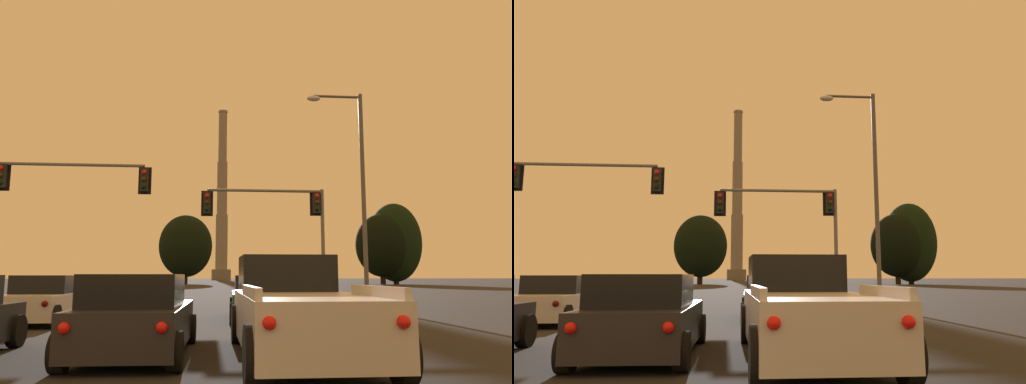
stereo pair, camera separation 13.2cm
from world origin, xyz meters
TOP-DOWN VIEW (x-y plane):
  - pickup_truck_right_lane_second at (3.15, 7.38)m, footprint 2.20×5.51m
  - hatchback_center_lane_second at (0.31, 7.60)m, footprint 2.00×4.15m
  - sedan_left_lane_front at (-3.50, 14.58)m, footprint 2.00×4.71m
  - sedan_right_lane_front at (3.23, 15.18)m, footprint 2.14×4.76m
  - traffic_light_overhead_left at (-5.64, 20.58)m, footprint 6.93×0.50m
  - traffic_light_overhead_right at (4.98, 22.29)m, footprint 6.15×0.50m
  - street_lamp at (8.15, 20.26)m, footprint 2.64×0.36m
  - smokestack at (4.83, 173.78)m, footprint 6.70×6.70m
  - treeline_left_mid at (33.10, 82.48)m, footprint 9.28×8.35m
  - treeline_right_mid at (-3.14, 88.70)m, footprint 9.51×8.56m
  - treeline_center_left at (30.38, 81.26)m, footprint 8.91×8.02m

SIDE VIEW (x-z plane):
  - hatchback_center_lane_second at x=0.31m, z-range -0.05..1.38m
  - sedan_left_lane_front at x=-3.50m, z-range -0.05..1.38m
  - sedan_right_lane_front at x=3.23m, z-range -0.05..1.38m
  - pickup_truck_right_lane_second at x=3.15m, z-range -0.11..1.71m
  - traffic_light_overhead_right at x=4.98m, z-range 1.52..7.17m
  - traffic_light_overhead_left at x=-5.64m, z-range 1.75..8.14m
  - street_lamp at x=8.15m, z-range 0.95..10.84m
  - treeline_center_left at x=30.38m, z-range 0.61..12.54m
  - treeline_right_mid at x=-3.14m, z-range 0.59..12.86m
  - treeline_left_mid at x=33.10m, z-range 0.20..14.16m
  - smokestack at x=4.83m, z-range -6.65..54.43m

